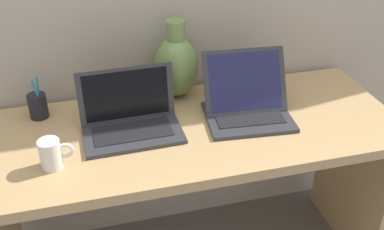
{
  "coord_description": "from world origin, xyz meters",
  "views": [
    {
      "loc": [
        -0.36,
        -1.39,
        1.69
      ],
      "look_at": [
        0.0,
        0.0,
        0.8
      ],
      "focal_mm": 43.34,
      "sensor_mm": 36.0,
      "label": 1
    }
  ],
  "objects_px": {
    "green_vase": "(176,65)",
    "laptop_left": "(130,115)",
    "laptop_right": "(246,100)",
    "coffee_mug": "(51,154)",
    "pen_cup": "(38,106)"
  },
  "relations": [
    {
      "from": "green_vase",
      "to": "pen_cup",
      "type": "height_order",
      "value": "green_vase"
    },
    {
      "from": "laptop_left",
      "to": "coffee_mug",
      "type": "height_order",
      "value": "laptop_left"
    },
    {
      "from": "pen_cup",
      "to": "green_vase",
      "type": "bearing_deg",
      "value": 3.9
    },
    {
      "from": "laptop_left",
      "to": "pen_cup",
      "type": "xyz_separation_m",
      "value": [
        -0.33,
        0.17,
        -0.01
      ]
    },
    {
      "from": "green_vase",
      "to": "laptop_left",
      "type": "bearing_deg",
      "value": -137.04
    },
    {
      "from": "laptop_left",
      "to": "green_vase",
      "type": "xyz_separation_m",
      "value": [
        0.22,
        0.21,
        0.08
      ]
    },
    {
      "from": "laptop_right",
      "to": "coffee_mug",
      "type": "xyz_separation_m",
      "value": [
        -0.72,
        -0.15,
        -0.01
      ]
    },
    {
      "from": "green_vase",
      "to": "coffee_mug",
      "type": "relative_size",
      "value": 2.9
    },
    {
      "from": "laptop_right",
      "to": "coffee_mug",
      "type": "distance_m",
      "value": 0.74
    },
    {
      "from": "coffee_mug",
      "to": "laptop_left",
      "type": "bearing_deg",
      "value": 30.31
    },
    {
      "from": "laptop_right",
      "to": "coffee_mug",
      "type": "relative_size",
      "value": 3.05
    },
    {
      "from": "laptop_left",
      "to": "laptop_right",
      "type": "relative_size",
      "value": 1.05
    },
    {
      "from": "laptop_left",
      "to": "green_vase",
      "type": "height_order",
      "value": "green_vase"
    },
    {
      "from": "green_vase",
      "to": "coffee_mug",
      "type": "bearing_deg",
      "value": -143.54
    },
    {
      "from": "laptop_left",
      "to": "coffee_mug",
      "type": "xyz_separation_m",
      "value": [
        -0.28,
        -0.16,
        -0.01
      ]
    }
  ]
}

